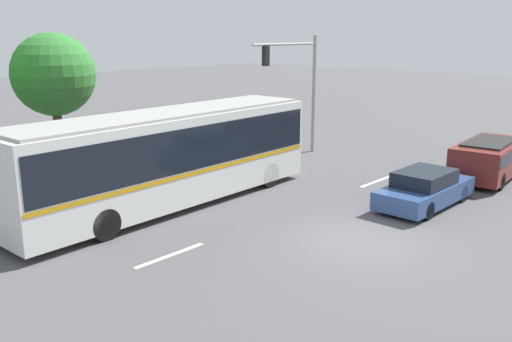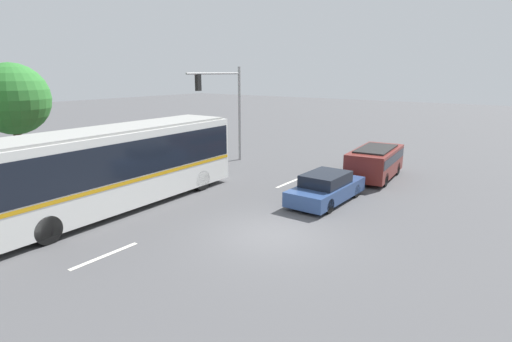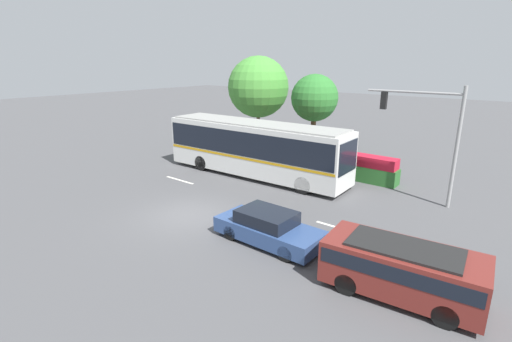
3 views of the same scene
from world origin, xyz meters
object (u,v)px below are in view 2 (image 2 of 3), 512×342
at_px(traffic_light_pole, 228,101).
at_px(sedan_foreground, 326,188).
at_px(city_bus, 112,164).
at_px(street_tree_centre, 13,99).
at_px(suv_left_lane, 375,161).

bearing_deg(traffic_light_pole, sedan_foreground, 67.35).
bearing_deg(city_bus, street_tree_centre, 89.72).
relative_size(sedan_foreground, street_tree_centre, 0.73).
height_order(city_bus, suv_left_lane, city_bus).
bearing_deg(suv_left_lane, city_bus, 143.04).
bearing_deg(city_bus, suv_left_lane, -33.52).
bearing_deg(city_bus, sedan_foreground, -49.81).
bearing_deg(street_tree_centre, city_bus, -88.44).
height_order(sedan_foreground, suv_left_lane, suv_left_lane).
bearing_deg(sedan_foreground, city_bus, 132.63).
xyz_separation_m(city_bus, traffic_light_pole, (9.72, 1.83, 1.96)).
distance_m(city_bus, sedan_foreground, 9.24).
relative_size(suv_left_lane, traffic_light_pole, 0.81).
bearing_deg(traffic_light_pole, street_tree_centre, -29.90).
relative_size(city_bus, suv_left_lane, 2.57).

